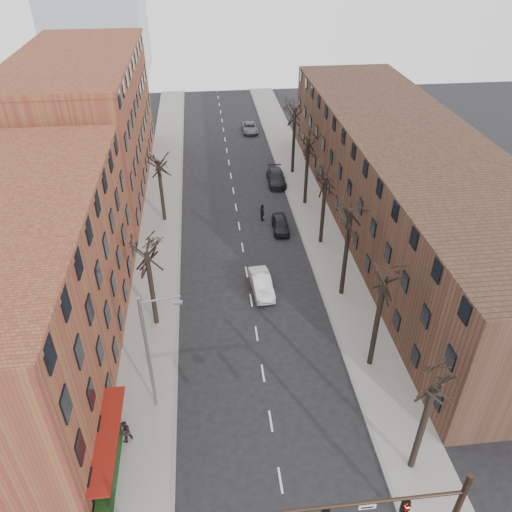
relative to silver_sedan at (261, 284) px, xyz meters
name	(u,v)px	position (x,y,z in m)	size (l,w,h in m)	color
sidewalk_left	(161,215)	(-9.00, 13.82, -0.66)	(4.00, 90.00, 0.15)	gray
sidewalk_right	(310,207)	(7.00, 13.82, -0.66)	(4.00, 90.00, 0.15)	gray
building_left_near	(13,295)	(-17.00, -6.18, 5.27)	(12.00, 26.00, 12.00)	brown
building_left_far	(86,125)	(-17.00, 22.82, 6.27)	(12.00, 28.00, 14.00)	brown
building_right	(405,183)	(15.00, 8.82, 4.27)	(12.00, 50.00, 10.00)	#4B2E23
awning_left	(115,465)	(-10.40, -15.18, -0.73)	(1.20, 7.00, 0.15)	maroon
hedge	(109,475)	(-10.50, -16.18, -0.08)	(0.80, 6.00, 1.00)	#193613
tree_right_a	(410,466)	(6.60, -17.18, -0.73)	(5.20, 5.20, 10.00)	black
tree_right_b	(369,364)	(6.60, -9.18, -0.73)	(5.20, 5.20, 10.80)	black
tree_right_c	(341,294)	(6.60, -1.18, -0.73)	(5.20, 5.20, 11.60)	black
tree_right_d	(320,243)	(6.60, 6.82, -0.73)	(5.20, 5.20, 10.00)	black
tree_right_e	(305,204)	(6.60, 14.82, -0.73)	(5.20, 5.20, 10.80)	black
tree_right_f	(292,173)	(6.60, 22.82, -0.73)	(5.20, 5.20, 11.60)	black
tree_left_a	(157,323)	(-8.60, -3.18, -0.73)	(5.20, 5.20, 9.50)	black
tree_left_b	(165,220)	(-8.60, 12.82, -0.73)	(5.20, 5.20, 9.50)	black
streetlight	(150,350)	(-8.03, -11.18, 4.28)	(2.45, 0.22, 9.03)	slate
silver_sedan	(261,284)	(0.00, 0.00, 0.00)	(1.55, 4.45, 1.47)	silver
parked_car_near	(280,224)	(3.09, 9.61, -0.06)	(1.58, 3.93, 1.34)	black
parked_car_mid	(276,178)	(4.21, 20.19, -0.01)	(2.02, 4.96, 1.44)	black
parked_car_far	(250,128)	(2.80, 37.45, -0.11)	(2.08, 4.50, 1.25)	slate
pedestrian_b	(125,432)	(-9.84, -13.68, 0.22)	(0.78, 0.61, 1.61)	black
pedestrian_crossing	(262,213)	(1.50, 11.72, 0.19)	(1.08, 0.45, 1.85)	black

